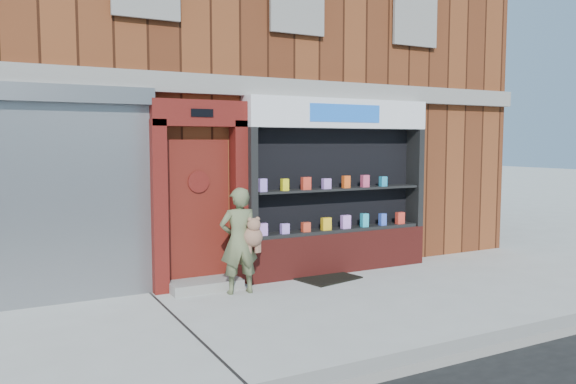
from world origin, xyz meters
TOP-DOWN VIEW (x-y plane):
  - ground at (0.00, 0.00)m, footprint 80.00×80.00m
  - curb at (0.00, -2.15)m, footprint 60.00×0.30m
  - building at (-0.00, 5.99)m, footprint 12.00×8.16m
  - shutter_bay at (-3.00, 1.93)m, footprint 3.10×0.30m
  - red_door_bay at (-0.75, 1.86)m, footprint 1.52×0.58m
  - pharmacy_bay at (1.75, 1.81)m, footprint 3.50×0.41m
  - woman at (-0.34, 1.26)m, footprint 0.66×0.45m
  - doormat at (1.29, 1.38)m, footprint 1.09×0.86m

SIDE VIEW (x-z plane):
  - ground at x=0.00m, z-range 0.00..0.00m
  - doormat at x=1.29m, z-range 0.00..0.02m
  - curb at x=0.00m, z-range 0.00..0.12m
  - woman at x=-0.34m, z-range 0.01..1.60m
  - pharmacy_bay at x=1.75m, z-range -0.13..2.87m
  - red_door_bay at x=-0.75m, z-range 0.01..2.91m
  - shutter_bay at x=-3.00m, z-range 0.20..3.24m
  - building at x=0.00m, z-range 0.00..8.00m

